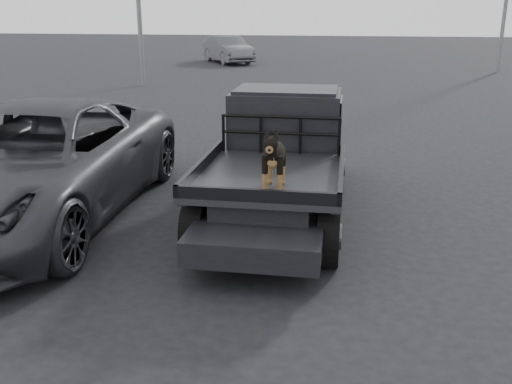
% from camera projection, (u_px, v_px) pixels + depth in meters
% --- Properties ---
extents(ground, '(120.00, 120.00, 0.00)m').
position_uv_depth(ground, '(308.00, 276.00, 6.73)').
color(ground, black).
rests_on(ground, ground).
extents(flatbed_ute, '(2.00, 5.40, 0.92)m').
position_uv_depth(flatbed_ute, '(278.00, 186.00, 8.62)').
color(flatbed_ute, black).
rests_on(flatbed_ute, ground).
extents(ute_cab, '(1.72, 1.30, 0.88)m').
position_uv_depth(ute_cab, '(286.00, 115.00, 9.23)').
color(ute_cab, black).
rests_on(ute_cab, flatbed_ute).
extents(headache_rack, '(1.80, 0.08, 0.55)m').
position_uv_depth(headache_rack, '(280.00, 135.00, 8.58)').
color(headache_rack, black).
rests_on(headache_rack, flatbed_ute).
extents(dog, '(0.32, 0.60, 0.74)m').
position_uv_depth(dog, '(274.00, 159.00, 6.88)').
color(dog, black).
rests_on(dog, flatbed_ute).
extents(parked_suv, '(2.98, 6.18, 1.70)m').
position_uv_depth(parked_suv, '(34.00, 164.00, 8.34)').
color(parked_suv, '#303135').
rests_on(parked_suv, ground).
extents(distant_car_a, '(3.79, 4.71, 1.50)m').
position_uv_depth(distant_car_a, '(228.00, 49.00, 32.37)').
color(distant_car_a, '#4E4E52').
rests_on(distant_car_a, ground).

